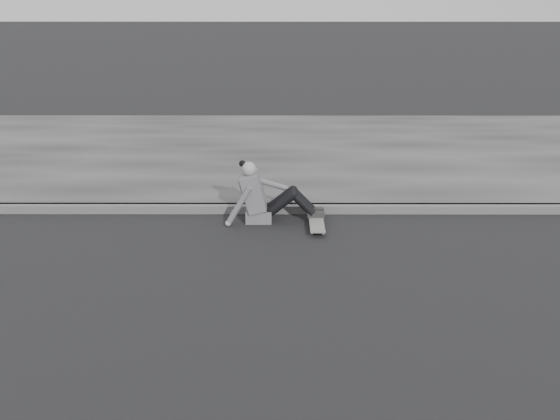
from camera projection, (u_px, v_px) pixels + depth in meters
The scene contains 5 objects.
ground at pixel (443, 299), 6.69m from camera, with size 80.00×80.00×0.00m, color black.
curb at pixel (400, 209), 9.07m from camera, with size 24.00×0.16×0.12m, color #555555.
sidewalk at pixel (372, 152), 11.90m from camera, with size 24.00×6.00×0.12m, color #3A3A3A.
skateboard at pixel (316, 222), 8.55m from camera, with size 0.20×0.78×0.09m.
seated_woman at pixel (263, 196), 8.68m from camera, with size 1.38×0.46×0.88m.
Camera 1 is at (-1.74, -5.91, 3.28)m, focal length 40.00 mm.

